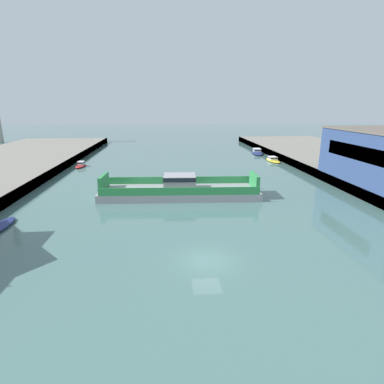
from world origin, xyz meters
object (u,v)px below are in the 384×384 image
(chain_ferry, at_px, (180,190))
(moored_boat_mid_right, at_px, (257,152))
(moored_boat_near_right, at_px, (81,165))
(moored_boat_mid_left, at_px, (273,160))

(chain_ferry, height_order, moored_boat_mid_right, chain_ferry)
(moored_boat_near_right, relative_size, moored_boat_mid_left, 0.74)
(moored_boat_near_right, distance_m, moored_boat_mid_left, 44.02)
(chain_ferry, relative_size, moored_boat_mid_right, 2.70)
(moored_boat_near_right, xyz_separation_m, moored_boat_mid_left, (43.92, 3.09, -0.03))
(moored_boat_mid_right, bearing_deg, moored_boat_near_right, -161.03)
(chain_ferry, distance_m, moored_boat_mid_right, 45.60)
(chain_ferry, height_order, moored_boat_near_right, chain_ferry)
(chain_ferry, height_order, moored_boat_mid_left, chain_ferry)
(moored_boat_near_right, height_order, moored_boat_mid_left, moored_boat_near_right)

